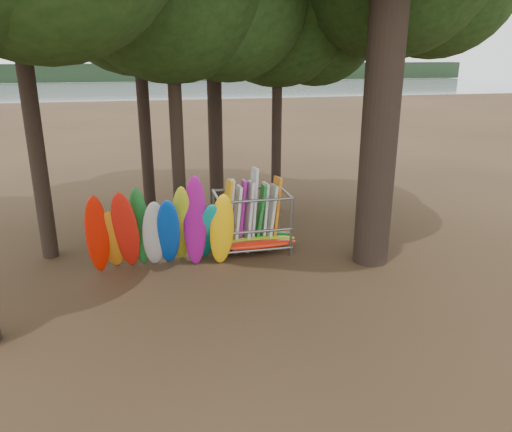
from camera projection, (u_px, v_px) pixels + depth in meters
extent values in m
plane|color=#47331E|center=(246.00, 277.00, 15.00)|extent=(120.00, 120.00, 0.00)
plane|color=gray|center=(159.00, 100.00, 70.56)|extent=(160.00, 160.00, 0.00)
cube|color=black|center=(150.00, 72.00, 116.23)|extent=(160.00, 4.00, 4.00)
cylinder|color=black|center=(26.00, 73.00, 14.71)|extent=(0.51, 0.51, 11.71)
cylinder|color=black|center=(142.00, 86.00, 18.62)|extent=(0.46, 0.46, 10.49)
cylinder|color=black|center=(214.00, 66.00, 20.09)|extent=(0.61, 0.61, 11.79)
cylinder|color=black|center=(277.00, 95.00, 19.89)|extent=(0.40, 0.40, 9.60)
ellipsoid|color=black|center=(278.00, 4.00, 18.84)|extent=(7.07, 7.07, 6.15)
cylinder|color=black|center=(175.00, 94.00, 16.20)|extent=(0.45, 0.45, 10.26)
cylinder|color=black|center=(384.00, 70.00, 17.84)|extent=(0.47, 0.47, 11.62)
cylinder|color=black|center=(389.00, 6.00, 13.79)|extent=(1.10, 1.10, 15.28)
ellipsoid|color=red|center=(97.00, 236.00, 14.46)|extent=(0.77, 1.42, 2.83)
ellipsoid|color=orange|center=(113.00, 240.00, 14.88)|extent=(0.72, 1.50, 2.33)
ellipsoid|color=red|center=(126.00, 232.00, 14.61)|extent=(0.89, 1.95, 2.99)
ellipsoid|color=#1E6F2B|center=(140.00, 228.00, 14.97)|extent=(0.69, 1.49, 2.95)
ellipsoid|color=beige|center=(154.00, 234.00, 14.95)|extent=(0.79, 1.68, 2.61)
ellipsoid|color=#0A43BB|center=(168.00, 233.00, 14.92)|extent=(0.74, 1.93, 2.72)
ellipsoid|color=#B5C623|center=(181.00, 225.00, 15.17)|extent=(0.63, 1.86, 2.99)
ellipsoid|color=#92127C|center=(195.00, 222.00, 14.99)|extent=(0.74, 1.13, 3.19)
ellipsoid|color=#0B9A93|center=(208.00, 232.00, 15.52)|extent=(0.82, 1.71, 2.36)
ellipsoid|color=yellow|center=(222.00, 230.00, 15.29)|extent=(0.81, 1.03, 2.57)
ellipsoid|color=red|center=(255.00, 245.00, 16.36)|extent=(2.84, 0.55, 0.24)
ellipsoid|color=#C2D61C|center=(253.00, 241.00, 16.67)|extent=(2.92, 0.55, 0.24)
ellipsoid|color=#186C23|center=(250.00, 237.00, 17.06)|extent=(3.03, 0.55, 0.24)
ellipsoid|color=#E64811|center=(249.00, 234.00, 17.30)|extent=(3.11, 0.55, 0.24)
cube|color=#EFA10C|center=(225.00, 217.00, 16.49)|extent=(0.55, 0.79, 2.50)
cube|color=white|center=(230.00, 216.00, 16.73)|extent=(0.42, 0.75, 2.44)
cube|color=white|center=(237.00, 219.00, 16.63)|extent=(0.37, 0.76, 2.27)
cube|color=#9F1A8F|center=(241.00, 215.00, 16.86)|extent=(0.38, 0.76, 2.40)
cube|color=silver|center=(248.00, 217.00, 16.67)|extent=(0.41, 0.79, 2.41)
cube|color=silver|center=(253.00, 209.00, 16.84)|extent=(0.38, 0.81, 2.81)
cube|color=#1B7B29|center=(259.00, 217.00, 16.82)|extent=(0.49, 0.75, 2.26)
cube|color=silver|center=(264.00, 216.00, 17.03)|extent=(0.32, 0.77, 2.27)
cube|color=silver|center=(271.00, 217.00, 16.89)|extent=(0.43, 0.76, 2.24)
cube|color=orange|center=(275.00, 212.00, 17.10)|extent=(0.42, 0.80, 2.45)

